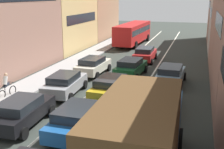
{
  "coord_description": "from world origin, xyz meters",
  "views": [
    {
      "loc": [
        5.37,
        -5.63,
        6.69
      ],
      "look_at": [
        0.0,
        12.0,
        1.6
      ],
      "focal_mm": 46.35,
      "sensor_mm": 36.0,
      "label": 1
    }
  ],
  "objects": [
    {
      "name": "wagon_left_lane_second",
      "position": [
        -3.28,
        6.46,
        0.8
      ],
      "size": [
        2.21,
        4.37,
        1.49
      ],
      "rotation": [
        0.0,
        0.0,
        1.61
      ],
      "color": "black",
      "rests_on": "ground"
    },
    {
      "name": "sedan_left_lane_third",
      "position": [
        -3.3,
        11.65,
        0.8
      ],
      "size": [
        2.27,
        4.4,
        1.49
      ],
      "rotation": [
        0.0,
        0.0,
        1.63
      ],
      "color": "gray",
      "rests_on": "ground"
    },
    {
      "name": "wagon_right_lane_far",
      "position": [
        3.46,
        16.11,
        0.8
      ],
      "size": [
        2.19,
        4.36,
        1.49
      ],
      "rotation": [
        0.0,
        0.0,
        1.53
      ],
      "color": "#759EB7",
      "rests_on": "ground"
    },
    {
      "name": "cyclist_on_sidewalk",
      "position": [
        -6.73,
        9.87,
        0.85
      ],
      "size": [
        0.5,
        1.73,
        1.72
      ],
      "rotation": [
        0.0,
        0.0,
        1.49
      ],
      "color": "black",
      "rests_on": "ground"
    },
    {
      "name": "hatchback_centre_lane_third",
      "position": [
        0.0,
        11.85,
        0.8
      ],
      "size": [
        2.23,
        4.38,
        1.49
      ],
      "rotation": [
        0.0,
        0.0,
        1.52
      ],
      "color": "#B29319",
      "rests_on": "ground"
    },
    {
      "name": "coupe_centre_lane_fourth",
      "position": [
        -0.02,
        17.53,
        0.8
      ],
      "size": [
        2.28,
        4.4,
        1.49
      ],
      "rotation": [
        0.0,
        0.0,
        1.51
      ],
      "color": "#19592D",
      "rests_on": "ground"
    },
    {
      "name": "removalist_box_truck",
      "position": [
        3.7,
        3.46,
        1.97
      ],
      "size": [
        2.85,
        7.75,
        3.58
      ],
      "rotation": [
        0.0,
        0.0,
        1.59
      ],
      "color": "navy",
      "rests_on": "ground"
    },
    {
      "name": "building_row_left",
      "position": [
        -12.0,
        23.29,
        5.68
      ],
      "size": [
        7.2,
        43.9,
        13.96
      ],
      "rotation": [
        0.0,
        0.0,
        1.57
      ],
      "color": "#9E7556",
      "rests_on": "ground"
    },
    {
      "name": "sidewalk_left",
      "position": [
        -6.7,
        20.0,
        0.07
      ],
      "size": [
        2.6,
        64.0,
        0.14
      ],
      "primitive_type": "cube",
      "color": "#949494",
      "rests_on": "ground"
    },
    {
      "name": "sedan_centre_lane_fifth",
      "position": [
        0.08,
        23.46,
        0.8
      ],
      "size": [
        2.07,
        4.31,
        1.49
      ],
      "rotation": [
        0.0,
        0.0,
        1.57
      ],
      "color": "#A51E1E",
      "rests_on": "ground"
    },
    {
      "name": "sedan_right_lane_behind_truck",
      "position": [
        3.25,
        10.61,
        0.8
      ],
      "size": [
        2.09,
        4.32,
        1.49
      ],
      "rotation": [
        0.0,
        0.0,
        1.56
      ],
      "color": "silver",
      "rests_on": "ground"
    },
    {
      "name": "sedan_centre_lane_second",
      "position": [
        -0.08,
        6.44,
        0.8
      ],
      "size": [
        2.1,
        4.32,
        1.49
      ],
      "rotation": [
        0.0,
        0.0,
        1.56
      ],
      "color": "#194C8C",
      "rests_on": "ground"
    },
    {
      "name": "lane_stripe_left",
      "position": [
        -1.7,
        20.0,
        0.01
      ],
      "size": [
        0.16,
        60.0,
        0.01
      ],
      "primitive_type": "cube",
      "color": "silver",
      "rests_on": "ground"
    },
    {
      "name": "sedan_left_lane_fourth",
      "position": [
        -3.29,
        17.17,
        0.8
      ],
      "size": [
        2.2,
        4.37,
        1.49
      ],
      "rotation": [
        0.0,
        0.0,
        1.53
      ],
      "color": "beige",
      "rests_on": "ground"
    },
    {
      "name": "bus_mid_queue_primary",
      "position": [
        -3.48,
        33.38,
        1.76
      ],
      "size": [
        3.16,
        10.6,
        2.9
      ],
      "rotation": [
        0.0,
        0.0,
        1.52
      ],
      "color": "#B21919",
      "rests_on": "ground"
    },
    {
      "name": "lane_stripe_right",
      "position": [
        1.7,
        20.0,
        0.01
      ],
      "size": [
        0.16,
        60.0,
        0.01
      ],
      "primitive_type": "cube",
      "color": "silver",
      "rests_on": "ground"
    }
  ]
}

